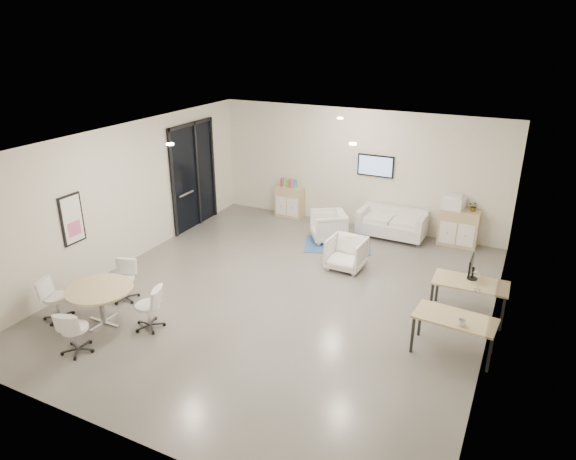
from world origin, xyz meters
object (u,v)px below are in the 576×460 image
at_px(desk_rear, 470,285).
at_px(round_table, 100,292).
at_px(sideboard_right, 458,228).
at_px(desk_front, 455,321).
at_px(armchair_left, 328,225).
at_px(armchair_right, 346,252).
at_px(loveseat, 392,224).
at_px(sideboard_left, 290,202).

height_order(desk_rear, round_table, round_table).
bearing_deg(round_table, sideboard_right, 51.55).
bearing_deg(desk_front, armchair_left, 140.34).
xyz_separation_m(armchair_left, desk_front, (3.74, -3.64, 0.20)).
xyz_separation_m(armchair_right, desk_rear, (2.80, -0.90, 0.23)).
bearing_deg(armchair_left, round_table, -56.02).
bearing_deg(loveseat, sideboard_right, 7.88).
xyz_separation_m(armchair_left, round_table, (-2.27, -5.56, 0.23)).
height_order(sideboard_left, round_table, sideboard_left).
bearing_deg(sideboard_right, desk_front, -81.85).
distance_m(sideboard_right, armchair_right, 3.25).
height_order(desk_rear, desk_front, desk_rear).
distance_m(sideboard_left, armchair_right, 3.68).
relative_size(loveseat, armchair_left, 2.05).
height_order(loveseat, round_table, loveseat).
distance_m(desk_front, round_table, 6.31).
bearing_deg(sideboard_left, armchair_right, -43.44).
relative_size(loveseat, desk_rear, 1.26).
bearing_deg(armchair_right, desk_front, -37.98).
height_order(armchair_right, desk_front, armchair_right).
xyz_separation_m(sideboard_left, desk_rear, (5.47, -3.43, 0.20)).
bearing_deg(round_table, sideboard_left, 84.96).
bearing_deg(sideboard_right, sideboard_left, 179.70).
bearing_deg(desk_front, sideboard_right, 102.75).
distance_m(armchair_left, round_table, 6.02).
distance_m(sideboard_left, round_table, 6.76).
height_order(sideboard_left, desk_front, sideboard_left).
bearing_deg(round_table, desk_rear, 28.59).
bearing_deg(armchair_left, desk_rear, 25.42).
relative_size(sideboard_left, desk_rear, 0.64).
bearing_deg(loveseat, desk_rear, -52.00).
xyz_separation_m(sideboard_right, armchair_right, (-2.06, -2.50, -0.06)).
bearing_deg(desk_rear, armchair_right, 161.04).
bearing_deg(armchair_right, sideboard_right, 52.26).
bearing_deg(sideboard_left, armchair_left, -34.83).
bearing_deg(sideboard_right, round_table, -128.45).
xyz_separation_m(sideboard_left, armchair_right, (2.67, -2.53, -0.03)).
relative_size(armchair_left, round_table, 0.70).
bearing_deg(sideboard_right, desk_rear, -77.77).
xyz_separation_m(armchair_left, desk_rear, (3.79, -2.26, 0.21)).
bearing_deg(armchair_left, sideboard_right, 76.75).
bearing_deg(armchair_left, desk_front, 11.94).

